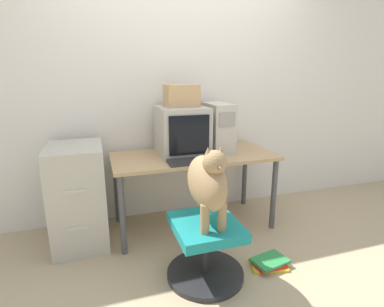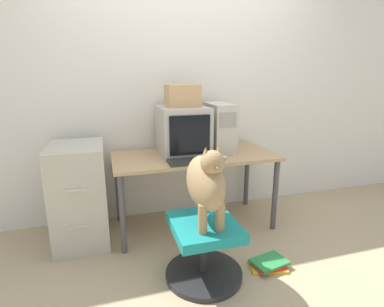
% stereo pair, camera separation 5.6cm
% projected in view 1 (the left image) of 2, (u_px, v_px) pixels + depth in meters
% --- Properties ---
extents(ground_plane, '(12.00, 12.00, 0.00)m').
position_uv_depth(ground_plane, '(206.00, 242.00, 2.61)').
color(ground_plane, tan).
extents(wall_back, '(8.00, 0.05, 2.60)m').
position_uv_depth(wall_back, '(181.00, 86.00, 2.95)').
color(wall_back, silver).
rests_on(wall_back, ground_plane).
extents(desk, '(1.48, 0.67, 0.70)m').
position_uv_depth(desk, '(194.00, 163.00, 2.76)').
color(desk, tan).
rests_on(desk, ground_plane).
extents(crt_monitor, '(0.43, 0.48, 0.43)m').
position_uv_depth(crt_monitor, '(182.00, 130.00, 2.73)').
color(crt_monitor, '#B7B2A8').
rests_on(crt_monitor, desk).
extents(pc_tower, '(0.20, 0.42, 0.45)m').
position_uv_depth(pc_tower, '(218.00, 127.00, 2.84)').
color(pc_tower, beige).
rests_on(pc_tower, desk).
extents(keyboard, '(0.42, 0.17, 0.03)m').
position_uv_depth(keyboard, '(193.00, 161.00, 2.49)').
color(keyboard, '#2D2D2D').
rests_on(keyboard, desk).
extents(computer_mouse, '(0.06, 0.04, 0.03)m').
position_uv_depth(computer_mouse, '(223.00, 157.00, 2.59)').
color(computer_mouse, beige).
rests_on(computer_mouse, desk).
extents(office_chair, '(0.55, 0.55, 0.43)m').
position_uv_depth(office_chair, '(206.00, 248.00, 2.12)').
color(office_chair, '#262628').
rests_on(office_chair, ground_plane).
extents(dog, '(0.22, 0.49, 0.57)m').
position_uv_depth(dog, '(207.00, 182.00, 1.97)').
color(dog, '#9E7F56').
rests_on(dog, office_chair).
extents(filing_cabinet, '(0.44, 0.58, 0.86)m').
position_uv_depth(filing_cabinet, '(79.00, 196.00, 2.51)').
color(filing_cabinet, '#B7B2A3').
rests_on(filing_cabinet, ground_plane).
extents(cardboard_box, '(0.28, 0.24, 0.20)m').
position_uv_depth(cardboard_box, '(181.00, 96.00, 2.66)').
color(cardboard_box, tan).
rests_on(cardboard_box, crt_monitor).
extents(book_stack_floor, '(0.31, 0.23, 0.06)m').
position_uv_depth(book_stack_floor, '(269.00, 263.00, 2.27)').
color(book_stack_floor, gold).
rests_on(book_stack_floor, ground_plane).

